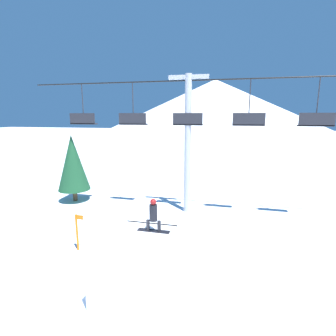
{
  "coord_description": "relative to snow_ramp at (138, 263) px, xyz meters",
  "views": [
    {
      "loc": [
        4.46,
        -8.22,
        6.15
      ],
      "look_at": [
        1.36,
        4.83,
        3.44
      ],
      "focal_mm": 28.0,
      "sensor_mm": 36.0,
      "label": 1
    }
  ],
  "objects": [
    {
      "name": "ground_plane",
      "position": [
        -1.36,
        -0.05,
        -0.82
      ],
      "size": [
        220.0,
        220.0,
        0.0
      ],
      "primitive_type": "plane",
      "color": "white"
    },
    {
      "name": "mountain_ridge",
      "position": [
        -1.36,
        63.67,
        6.83
      ],
      "size": [
        67.14,
        67.14,
        15.29
      ],
      "color": "silver",
      "rests_on": "ground_plane"
    },
    {
      "name": "snow_ramp",
      "position": [
        0.0,
        0.0,
        0.0
      ],
      "size": [
        2.22,
        3.56,
        1.64
      ],
      "color": "white",
      "rests_on": "ground_plane"
    },
    {
      "name": "snowboarder",
      "position": [
        0.31,
        1.01,
        1.49
      ],
      "size": [
        1.31,
        0.31,
        1.34
      ],
      "color": "black",
      "rests_on": "snow_ramp"
    },
    {
      "name": "chairlift",
      "position": [
        0.54,
        7.77,
        4.41
      ],
      "size": [
        20.83,
        0.44,
        8.57
      ],
      "color": "#B2B2B7",
      "rests_on": "ground_plane"
    },
    {
      "name": "pine_tree_near",
      "position": [
        -7.75,
        8.01,
        2.01
      ],
      "size": [
        2.24,
        2.24,
        4.82
      ],
      "color": "#4C3823",
      "rests_on": "ground_plane"
    },
    {
      "name": "trail_marker",
      "position": [
        -3.54,
        1.65,
        0.11
      ],
      "size": [
        0.41,
        0.1,
        1.74
      ],
      "color": "orange",
      "rests_on": "ground_plane"
    }
  ]
}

